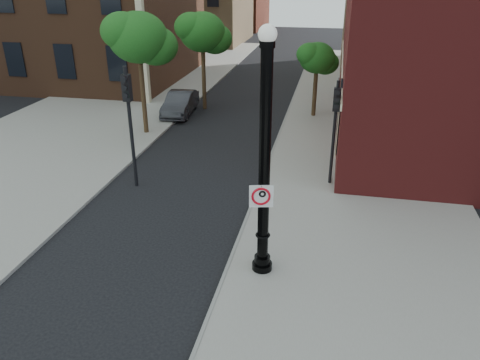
% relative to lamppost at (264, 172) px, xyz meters
% --- Properties ---
extents(ground, '(120.00, 120.00, 0.00)m').
position_rel_lamppost_xyz_m(ground, '(-3.05, -0.60, -3.19)').
color(ground, black).
rests_on(ground, ground).
extents(sidewalk_right, '(8.00, 60.00, 0.12)m').
position_rel_lamppost_xyz_m(sidewalk_right, '(2.95, 9.40, -3.13)').
color(sidewalk_right, gray).
rests_on(sidewalk_right, ground).
extents(sidewalk_left, '(10.00, 50.00, 0.12)m').
position_rel_lamppost_xyz_m(sidewalk_left, '(-12.05, 17.40, -3.13)').
color(sidewalk_left, gray).
rests_on(sidewalk_left, ground).
extents(curb_edge, '(0.10, 60.00, 0.14)m').
position_rel_lamppost_xyz_m(curb_edge, '(-1.00, 9.40, -3.12)').
color(curb_edge, gray).
rests_on(curb_edge, ground).
extents(lamppost, '(0.58, 0.58, 6.90)m').
position_rel_lamppost_xyz_m(lamppost, '(0.00, 0.00, 0.00)').
color(lamppost, black).
rests_on(lamppost, ground).
extents(no_parking_sign, '(0.64, 0.18, 0.65)m').
position_rel_lamppost_xyz_m(no_parking_sign, '(-0.04, -0.17, -0.64)').
color(no_parking_sign, white).
rests_on(no_parking_sign, ground).
extents(parked_car, '(1.69, 4.16, 1.34)m').
position_rel_lamppost_xyz_m(parked_car, '(-7.27, 14.65, -2.51)').
color(parked_car, '#2F2F34').
rests_on(parked_car, ground).
extents(traffic_signal_left, '(0.31, 0.39, 4.79)m').
position_rel_lamppost_xyz_m(traffic_signal_left, '(-5.91, 4.77, 0.04)').
color(traffic_signal_left, black).
rests_on(traffic_signal_left, ground).
extents(traffic_signal_right, '(0.27, 0.35, 4.26)m').
position_rel_lamppost_xyz_m(traffic_signal_right, '(1.75, 6.37, -0.32)').
color(traffic_signal_right, black).
rests_on(traffic_signal_right, ground).
extents(utility_pole, '(0.09, 0.09, 4.29)m').
position_rel_lamppost_xyz_m(utility_pole, '(1.75, 6.81, -1.04)').
color(utility_pole, '#999999').
rests_on(utility_pole, ground).
extents(street_tree_a, '(3.42, 3.09, 6.17)m').
position_rel_lamppost_xyz_m(street_tree_a, '(-7.87, 10.90, 1.69)').
color(street_tree_a, black).
rests_on(street_tree_a, ground).
extents(street_tree_b, '(3.18, 2.87, 5.73)m').
position_rel_lamppost_xyz_m(street_tree_b, '(-6.14, 16.15, 1.34)').
color(street_tree_b, black).
rests_on(street_tree_b, ground).
extents(street_tree_c, '(2.37, 2.15, 4.28)m').
position_rel_lamppost_xyz_m(street_tree_c, '(0.56, 15.71, 0.18)').
color(street_tree_c, black).
rests_on(street_tree_c, ground).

